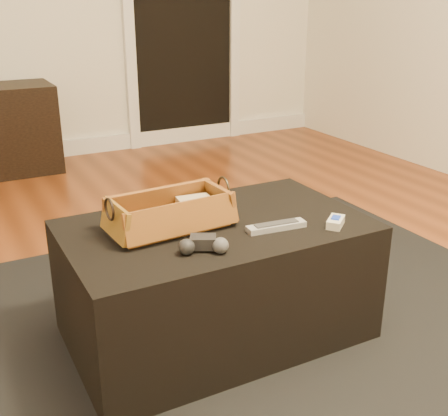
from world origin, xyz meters
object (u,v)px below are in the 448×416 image
wicker_basket (170,214)px  game_controller (203,244)px  cream_gadget (336,222)px  ottoman (216,280)px  tv_remote (167,224)px  silver_remote (276,226)px

wicker_basket → game_controller: size_ratio=2.69×
cream_gadget → ottoman: bearing=149.4°
ottoman → wicker_basket: size_ratio=2.37×
tv_remote → ottoman: bearing=-16.8°
silver_remote → cream_gadget: (0.19, -0.07, 0.00)m
ottoman → wicker_basket: (-0.15, 0.04, 0.26)m
wicker_basket → silver_remote: 0.35m
tv_remote → wicker_basket: bearing=30.9°
game_controller → cream_gadget: (0.47, -0.02, -0.01)m
ottoman → silver_remote: bearing=-40.7°
tv_remote → silver_remote: tv_remote is taller
game_controller → ottoman: bearing=53.2°
cream_gadget → wicker_basket: bearing=153.9°
game_controller → silver_remote: bearing=8.9°
silver_remote → cream_gadget: bearing=-20.3°
silver_remote → tv_remote: bearing=154.5°
game_controller → tv_remote: bearing=99.9°
ottoman → game_controller: 0.32m
tv_remote → cream_gadget: (0.51, -0.22, -0.01)m
game_controller → silver_remote: size_ratio=0.76×
ottoman → wicker_basket: 0.30m
ottoman → silver_remote: 0.30m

